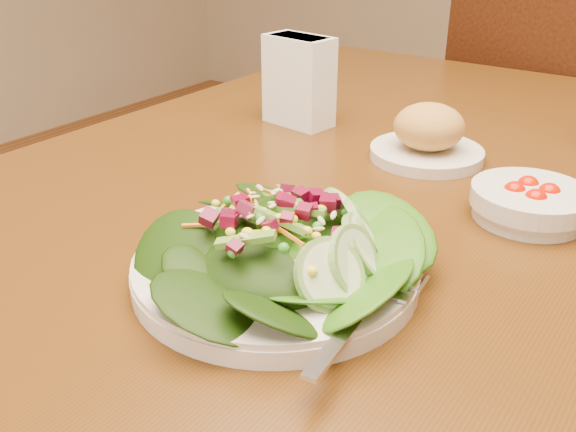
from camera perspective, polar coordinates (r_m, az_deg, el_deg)
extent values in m
cube|color=#48260D|center=(0.80, 6.48, 1.69)|extent=(0.90, 1.40, 0.04)
cylinder|color=#3F190A|center=(1.64, 4.89, 0.58)|extent=(0.07, 0.07, 0.71)
cube|color=#3F190A|center=(1.75, 22.06, 2.77)|extent=(0.51, 0.51, 0.04)
cylinder|color=#3F190A|center=(2.05, 19.29, -0.12)|extent=(0.04, 0.04, 0.40)
cylinder|color=#3F190A|center=(1.63, 22.98, -7.89)|extent=(0.04, 0.04, 0.40)
cylinder|color=#3F190A|center=(1.78, 13.16, -3.34)|extent=(0.04, 0.04, 0.40)
cube|color=#3F190A|center=(1.50, 19.85, 9.56)|extent=(0.39, 0.13, 0.45)
cylinder|color=silver|center=(0.58, -1.13, -4.86)|extent=(0.26, 0.26, 0.02)
ellipsoid|color=black|center=(0.57, -1.16, -2.47)|extent=(0.18, 0.18, 0.04)
cube|color=silver|center=(0.51, 7.01, -8.75)|extent=(0.05, 0.18, 0.01)
cylinder|color=silver|center=(0.88, 12.20, 5.46)|extent=(0.15, 0.15, 0.01)
ellipsoid|color=#A37532|center=(0.87, 12.43, 7.80)|extent=(0.09, 0.09, 0.06)
cylinder|color=silver|center=(0.74, 20.68, 1.05)|extent=(0.13, 0.13, 0.04)
sphere|color=#C91000|center=(0.74, 22.17, 1.74)|extent=(0.03, 0.03, 0.03)
sphere|color=#C91000|center=(0.75, 20.52, 2.38)|extent=(0.03, 0.03, 0.03)
sphere|color=#C91000|center=(0.73, 19.44, 1.90)|extent=(0.03, 0.03, 0.03)
sphere|color=#C91000|center=(0.72, 21.12, 1.23)|extent=(0.03, 0.03, 0.03)
cube|color=white|center=(0.99, 0.98, 11.91)|extent=(0.11, 0.07, 0.13)
cube|color=white|center=(0.98, 0.98, 12.49)|extent=(0.09, 0.06, 0.11)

